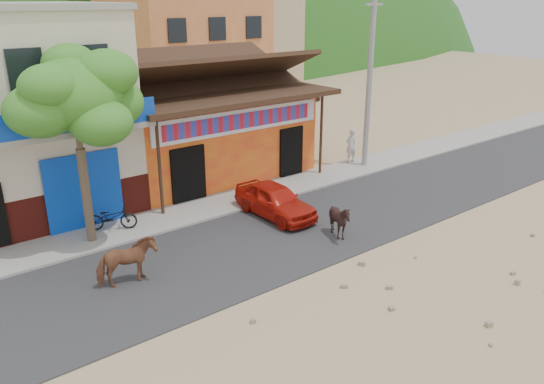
{
  "coord_description": "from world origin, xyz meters",
  "views": [
    {
      "loc": [
        -9.47,
        -9.76,
        7.37
      ],
      "look_at": [
        0.48,
        3.0,
        1.4
      ],
      "focal_mm": 35.0,
      "sensor_mm": 36.0,
      "label": 1
    }
  ],
  "objects": [
    {
      "name": "ground",
      "position": [
        0.0,
        0.0,
        0.0
      ],
      "size": [
        120.0,
        120.0,
        0.0
      ],
      "primitive_type": "plane",
      "color": "#9E825B",
      "rests_on": "ground"
    },
    {
      "name": "pedestrian",
      "position": [
        8.0,
        6.7,
        0.91
      ],
      "size": [
        0.6,
        0.42,
        1.59
      ],
      "primitive_type": "imported",
      "rotation": [
        0.0,
        0.0,
        3.07
      ],
      "color": "silver",
      "rests_on": "sidewalk"
    },
    {
      "name": "utility_pole",
      "position": [
        8.2,
        6.0,
        4.12
      ],
      "size": [
        0.24,
        0.24,
        8.0
      ],
      "primitive_type": "cylinder",
      "color": "gray",
      "rests_on": "sidewalk"
    },
    {
      "name": "scooter",
      "position": [
        -3.76,
        6.17,
        0.55
      ],
      "size": [
        1.71,
        1.3,
        0.86
      ],
      "primitive_type": "imported",
      "rotation": [
        0.0,
        0.0,
        1.06
      ],
      "color": "black",
      "rests_on": "sidewalk"
    },
    {
      "name": "road",
      "position": [
        0.0,
        2.5,
        0.02
      ],
      "size": [
        60.0,
        5.0,
        0.04
      ],
      "primitive_type": "cube",
      "color": "#28282B",
      "rests_on": "ground"
    },
    {
      "name": "cow_tan",
      "position": [
        -4.77,
        2.6,
        0.71
      ],
      "size": [
        1.65,
        0.89,
        1.33
      ],
      "primitive_type": "imported",
      "rotation": [
        0.0,
        0.0,
        1.46
      ],
      "color": "brown",
      "rests_on": "road"
    },
    {
      "name": "cafe_building",
      "position": [
        -5.5,
        10.0,
        3.5
      ],
      "size": [
        7.0,
        6.0,
        7.0
      ],
      "primitive_type": "cube",
      "color": "beige",
      "rests_on": "ground"
    },
    {
      "name": "apartment_rear",
      "position": [
        18.0,
        30.0,
        5.0
      ],
      "size": [
        8.0,
        8.0,
        10.0
      ],
      "primitive_type": "cube",
      "color": "tan",
      "rests_on": "ground"
    },
    {
      "name": "dance_club",
      "position": [
        2.0,
        10.0,
        1.8
      ],
      "size": [
        8.0,
        6.0,
        3.6
      ],
      "primitive_type": "cube",
      "color": "orange",
      "rests_on": "ground"
    },
    {
      "name": "apartment_front",
      "position": [
        9.0,
        24.0,
        6.0
      ],
      "size": [
        9.0,
        9.0,
        12.0
      ],
      "primitive_type": "cube",
      "color": "#CC723F",
      "rests_on": "ground"
    },
    {
      "name": "tree",
      "position": [
        -4.6,
        5.8,
        3.12
      ],
      "size": [
        3.0,
        3.0,
        6.0
      ],
      "primitive_type": null,
      "color": "#2D721E",
      "rests_on": "sidewalk"
    },
    {
      "name": "red_car",
      "position": [
        1.33,
        3.93,
        0.63
      ],
      "size": [
        1.43,
        3.48,
        1.18
      ],
      "primitive_type": "imported",
      "rotation": [
        0.0,
        0.0,
        0.01
      ],
      "color": "red",
      "rests_on": "road"
    },
    {
      "name": "cow_dark",
      "position": [
        1.85,
        1.22,
        0.64
      ],
      "size": [
        1.41,
        1.36,
        1.2
      ],
      "primitive_type": "imported",
      "rotation": [
        0.0,
        0.0,
        -1.1
      ],
      "color": "black",
      "rests_on": "road"
    },
    {
      "name": "sidewalk",
      "position": [
        0.0,
        6.0,
        0.06
      ],
      "size": [
        60.0,
        2.0,
        0.12
      ],
      "primitive_type": "cube",
      "color": "gray",
      "rests_on": "ground"
    }
  ]
}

